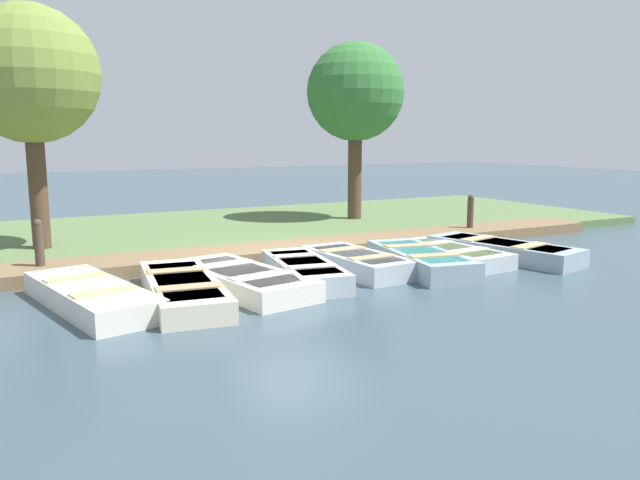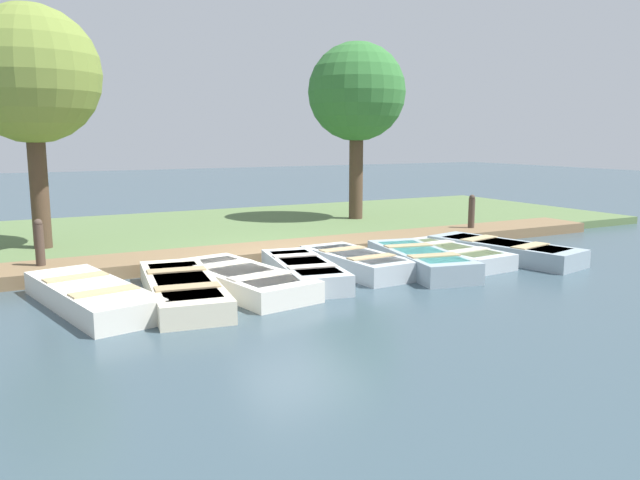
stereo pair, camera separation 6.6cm
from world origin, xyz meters
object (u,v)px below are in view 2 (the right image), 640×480
object	(u,v)px
rowboat_4	(356,262)
rowboat_6	(450,254)
rowboat_5	(420,260)
park_tree_far_left	(31,76)
rowboat_2	(242,279)
mooring_post_far	(471,216)
mooring_post_near	(40,249)
rowboat_7	(503,250)
rowboat_0	(90,295)
rowboat_1	(182,288)
park_tree_left	(357,94)
rowboat_3	(304,270)

from	to	relation	value
rowboat_4	rowboat_6	bearing A→B (deg)	84.18
rowboat_5	park_tree_far_left	distance (m)	9.00
rowboat_2	mooring_post_far	bearing A→B (deg)	98.98
rowboat_2	rowboat_5	size ratio (longest dim) A/B	1.06
mooring_post_near	mooring_post_far	bearing A→B (deg)	90.00
rowboat_2	rowboat_7	xyz separation A→B (m)	(0.11, 6.00, 0.01)
rowboat_4	rowboat_6	xyz separation A→B (m)	(0.09, 2.25, -0.03)
rowboat_0	rowboat_1	bearing A→B (deg)	70.22
park_tree_left	rowboat_4	bearing A→B (deg)	-31.05
mooring_post_near	park_tree_far_left	bearing A→B (deg)	174.68
rowboat_2	rowboat_5	world-z (taller)	rowboat_5
rowboat_0	rowboat_6	distance (m)	7.25
park_tree_far_left	park_tree_left	world-z (taller)	park_tree_far_left
rowboat_3	park_tree_left	xyz separation A→B (m)	(-5.78, 4.62, 3.67)
mooring_post_far	park_tree_left	xyz separation A→B (m)	(-3.34, -1.54, 3.29)
rowboat_1	rowboat_6	xyz separation A→B (m)	(-0.35, 5.85, -0.01)
rowboat_5	rowboat_4	bearing A→B (deg)	-99.95
rowboat_4	park_tree_far_left	xyz separation A→B (m)	(-4.55, -5.30, 3.69)
rowboat_1	park_tree_left	world-z (taller)	park_tree_left
rowboat_5	park_tree_far_left	world-z (taller)	park_tree_far_left
rowboat_0	rowboat_2	bearing A→B (deg)	77.85
rowboat_3	rowboat_6	xyz separation A→B (m)	(-0.09, 3.50, -0.02)
rowboat_6	park_tree_far_left	bearing A→B (deg)	-126.18
rowboat_0	mooring_post_near	size ratio (longest dim) A/B	2.99
rowboat_1	mooring_post_far	xyz separation A→B (m)	(-2.71, 8.51, 0.39)
rowboat_5	mooring_post_far	xyz separation A→B (m)	(-2.73, 3.71, 0.36)
mooring_post_far	rowboat_1	bearing A→B (deg)	-72.33
mooring_post_near	rowboat_1	bearing A→B (deg)	35.21
rowboat_1	mooring_post_far	distance (m)	8.94
rowboat_3	rowboat_6	size ratio (longest dim) A/B	1.07
rowboat_1	rowboat_4	bearing A→B (deg)	104.82
rowboat_2	rowboat_3	size ratio (longest dim) A/B	1.12
rowboat_2	rowboat_3	distance (m)	1.25
rowboat_1	rowboat_3	bearing A→B (deg)	104.30
rowboat_7	mooring_post_far	size ratio (longest dim) A/B	3.09
rowboat_2	rowboat_7	bearing A→B (deg)	79.07
rowboat_0	rowboat_5	world-z (taller)	rowboat_5
mooring_post_near	park_tree_left	bearing A→B (deg)	110.59
rowboat_3	rowboat_6	bearing A→B (deg)	101.50
park_tree_left	rowboat_3	bearing A→B (deg)	-38.64
rowboat_7	mooring_post_near	xyz separation A→B (m)	(-2.64, -9.02, 0.38)
rowboat_1	rowboat_4	world-z (taller)	rowboat_4
rowboat_4	rowboat_6	distance (m)	2.25
rowboat_5	mooring_post_near	world-z (taller)	mooring_post_near
rowboat_2	rowboat_6	world-z (taller)	rowboat_2
mooring_post_far	park_tree_far_left	size ratio (longest dim) A/B	0.21
mooring_post_far	rowboat_7	bearing A→B (deg)	-28.13
rowboat_2	mooring_post_far	world-z (taller)	mooring_post_far
rowboat_0	rowboat_2	xyz separation A→B (m)	(0.01, 2.50, -0.01)
rowboat_3	rowboat_5	bearing A→B (deg)	93.53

